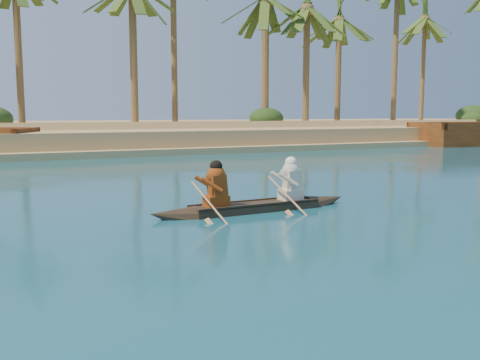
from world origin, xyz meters
name	(u,v)px	position (x,y,z in m)	size (l,w,h in m)	color
ground	(438,266)	(0.00, 0.00, 0.00)	(160.00, 160.00, 0.00)	navy
sandy_embankment	(51,133)	(0.00, 46.89, 0.53)	(150.00, 51.00, 1.50)	tan
palm_grove	(67,34)	(0.00, 35.00, 8.00)	(110.00, 14.00, 16.00)	#36561E
shrub_cluster	(79,130)	(0.00, 31.50, 1.20)	(100.00, 6.00, 2.40)	#1B3312
canoe	(255,199)	(-0.37, 5.33, 0.28)	(5.26, 0.88, 1.44)	#332A1C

